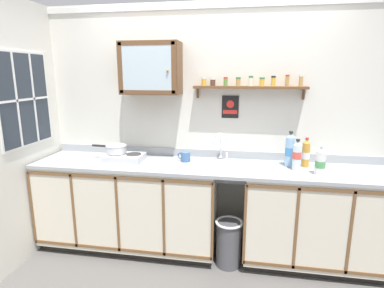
{
  "coord_description": "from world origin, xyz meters",
  "views": [
    {
      "loc": [
        0.36,
        -2.54,
        1.78
      ],
      "look_at": [
        -0.15,
        0.42,
        1.1
      ],
      "focal_mm": 29.24,
      "sensor_mm": 36.0,
      "label": 1
    }
  ],
  "objects_px": {
    "hot_plate_stove": "(124,157)",
    "mug": "(185,157)",
    "sink": "(221,167)",
    "bottle_juice_amber_3": "(306,154)",
    "wall_cabinet": "(151,68)",
    "warning_sign": "(230,107)",
    "bottle_water_clear_1": "(297,156)",
    "trash_bin": "(229,242)",
    "bottle_opaque_white_0": "(320,162)",
    "saucepan": "(116,149)",
    "bottle_water_blue_2": "(290,150)"
  },
  "relations": [
    {
      "from": "bottle_juice_amber_3",
      "to": "warning_sign",
      "type": "distance_m",
      "value": 0.85
    },
    {
      "from": "hot_plate_stove",
      "to": "mug",
      "type": "relative_size",
      "value": 2.83
    },
    {
      "from": "sink",
      "to": "bottle_juice_amber_3",
      "type": "height_order",
      "value": "sink"
    },
    {
      "from": "bottle_water_clear_1",
      "to": "wall_cabinet",
      "type": "bearing_deg",
      "value": 172.58
    },
    {
      "from": "saucepan",
      "to": "bottle_opaque_white_0",
      "type": "xyz_separation_m",
      "value": [
        1.92,
        -0.15,
        0.0
      ]
    },
    {
      "from": "hot_plate_stove",
      "to": "bottle_opaque_white_0",
      "type": "bearing_deg",
      "value": -4.06
    },
    {
      "from": "bottle_opaque_white_0",
      "to": "warning_sign",
      "type": "xyz_separation_m",
      "value": [
        -0.8,
        0.42,
        0.41
      ]
    },
    {
      "from": "bottle_opaque_white_0",
      "to": "wall_cabinet",
      "type": "xyz_separation_m",
      "value": [
        -1.57,
        0.29,
        0.78
      ]
    },
    {
      "from": "bottle_juice_amber_3",
      "to": "warning_sign",
      "type": "bearing_deg",
      "value": 165.71
    },
    {
      "from": "bottle_juice_amber_3",
      "to": "mug",
      "type": "xyz_separation_m",
      "value": [
        -1.14,
        -0.02,
        -0.08
      ]
    },
    {
      "from": "hot_plate_stove",
      "to": "mug",
      "type": "bearing_deg",
      "value": 8.11
    },
    {
      "from": "saucepan",
      "to": "bottle_opaque_white_0",
      "type": "height_order",
      "value": "bottle_opaque_white_0"
    },
    {
      "from": "mug",
      "to": "trash_bin",
      "type": "relative_size",
      "value": 0.3
    },
    {
      "from": "wall_cabinet",
      "to": "warning_sign",
      "type": "height_order",
      "value": "wall_cabinet"
    },
    {
      "from": "warning_sign",
      "to": "saucepan",
      "type": "bearing_deg",
      "value": -166.56
    },
    {
      "from": "mug",
      "to": "warning_sign",
      "type": "distance_m",
      "value": 0.67
    },
    {
      "from": "bottle_water_blue_2",
      "to": "warning_sign",
      "type": "height_order",
      "value": "warning_sign"
    },
    {
      "from": "sink",
      "to": "wall_cabinet",
      "type": "distance_m",
      "value": 1.18
    },
    {
      "from": "bottle_opaque_white_0",
      "to": "wall_cabinet",
      "type": "height_order",
      "value": "wall_cabinet"
    },
    {
      "from": "bottle_juice_amber_3",
      "to": "wall_cabinet",
      "type": "bearing_deg",
      "value": 177.92
    },
    {
      "from": "wall_cabinet",
      "to": "hot_plate_stove",
      "type": "bearing_deg",
      "value": -147.8
    },
    {
      "from": "mug",
      "to": "warning_sign",
      "type": "relative_size",
      "value": 0.6
    },
    {
      "from": "bottle_water_blue_2",
      "to": "wall_cabinet",
      "type": "bearing_deg",
      "value": 176.95
    },
    {
      "from": "bottle_water_clear_1",
      "to": "trash_bin",
      "type": "xyz_separation_m",
      "value": [
        -0.58,
        -0.16,
        -0.83
      ]
    },
    {
      "from": "bottle_water_clear_1",
      "to": "wall_cabinet",
      "type": "relative_size",
      "value": 0.49
    },
    {
      "from": "bottle_water_clear_1",
      "to": "warning_sign",
      "type": "bearing_deg",
      "value": 153.42
    },
    {
      "from": "bottle_water_blue_2",
      "to": "trash_bin",
      "type": "xyz_separation_m",
      "value": [
        -0.53,
        -0.27,
        -0.85
      ]
    },
    {
      "from": "mug",
      "to": "warning_sign",
      "type": "bearing_deg",
      "value": 25.65
    },
    {
      "from": "bottle_juice_amber_3",
      "to": "wall_cabinet",
      "type": "distance_m",
      "value": 1.68
    },
    {
      "from": "wall_cabinet",
      "to": "bottle_opaque_white_0",
      "type": "bearing_deg",
      "value": -10.37
    },
    {
      "from": "bottle_water_clear_1",
      "to": "bottle_juice_amber_3",
      "type": "height_order",
      "value": "bottle_water_clear_1"
    },
    {
      "from": "bottle_juice_amber_3",
      "to": "trash_bin",
      "type": "relative_size",
      "value": 0.62
    },
    {
      "from": "bottle_juice_amber_3",
      "to": "warning_sign",
      "type": "relative_size",
      "value": 1.24
    },
    {
      "from": "wall_cabinet",
      "to": "trash_bin",
      "type": "relative_size",
      "value": 1.29
    },
    {
      "from": "saucepan",
      "to": "warning_sign",
      "type": "height_order",
      "value": "warning_sign"
    },
    {
      "from": "hot_plate_stove",
      "to": "warning_sign",
      "type": "xyz_separation_m",
      "value": [
        1.02,
        0.29,
        0.49
      ]
    },
    {
      "from": "bottle_water_blue_2",
      "to": "bottle_juice_amber_3",
      "type": "xyz_separation_m",
      "value": [
        0.15,
        0.02,
        -0.03
      ]
    },
    {
      "from": "bottle_opaque_white_0",
      "to": "bottle_water_clear_1",
      "type": "xyz_separation_m",
      "value": [
        -0.18,
        0.11,
        0.02
      ]
    },
    {
      "from": "hot_plate_stove",
      "to": "bottle_water_blue_2",
      "type": "bearing_deg",
      "value": 3.11
    },
    {
      "from": "mug",
      "to": "wall_cabinet",
      "type": "distance_m",
      "value": 0.93
    },
    {
      "from": "wall_cabinet",
      "to": "warning_sign",
      "type": "distance_m",
      "value": 0.87
    },
    {
      "from": "sink",
      "to": "hot_plate_stove",
      "type": "xyz_separation_m",
      "value": [
        -0.97,
        -0.03,
        0.06
      ]
    },
    {
      "from": "sink",
      "to": "mug",
      "type": "distance_m",
      "value": 0.38
    },
    {
      "from": "bottle_opaque_white_0",
      "to": "mug",
      "type": "height_order",
      "value": "bottle_opaque_white_0"
    },
    {
      "from": "bottle_opaque_white_0",
      "to": "bottle_juice_amber_3",
      "type": "relative_size",
      "value": 0.96
    },
    {
      "from": "wall_cabinet",
      "to": "warning_sign",
      "type": "xyz_separation_m",
      "value": [
        0.77,
        0.13,
        -0.38
      ]
    },
    {
      "from": "sink",
      "to": "bottle_opaque_white_0",
      "type": "height_order",
      "value": "sink"
    },
    {
      "from": "saucepan",
      "to": "warning_sign",
      "type": "relative_size",
      "value": 1.66
    },
    {
      "from": "saucepan",
      "to": "bottle_water_blue_2",
      "type": "relative_size",
      "value": 1.11
    },
    {
      "from": "saucepan",
      "to": "sink",
      "type": "bearing_deg",
      "value": 0.31
    }
  ]
}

